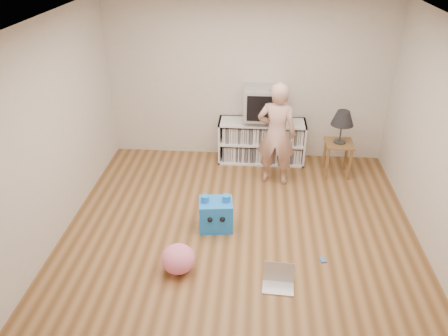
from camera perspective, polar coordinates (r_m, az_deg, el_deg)
ground at (r=5.66m, az=2.02°, el=-8.50°), size 4.50×4.50×0.00m
walls at (r=4.97m, az=2.27°, el=3.44°), size 4.52×4.52×2.60m
ceiling at (r=4.56m, az=2.61°, el=18.32°), size 4.50×4.50×0.01m
media_unit at (r=7.22m, az=4.92°, el=3.55°), size 1.40×0.45×0.70m
dvd_deck at (r=7.05m, az=5.05°, el=6.32°), size 0.45×0.35×0.07m
crt_tv at (r=6.94m, az=5.15°, el=8.48°), size 0.60×0.53×0.50m
side_table at (r=6.96m, az=14.69°, el=2.25°), size 0.42×0.42×0.55m
table_lamp at (r=6.75m, az=15.24°, el=6.23°), size 0.34×0.34×0.52m
person at (r=6.42m, az=6.87°, el=4.39°), size 0.63×0.47×1.58m
laptop at (r=4.96m, az=7.13°, el=-14.27°), size 0.35×0.29×0.23m
playing_cards at (r=5.37m, az=12.79°, el=-11.63°), size 0.08×0.10×0.02m
plush_blue at (r=5.63m, az=-1.07°, el=-6.04°), size 0.46×0.41×0.49m
plush_pink at (r=5.05m, az=-6.01°, el=-11.73°), size 0.45×0.45×0.33m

